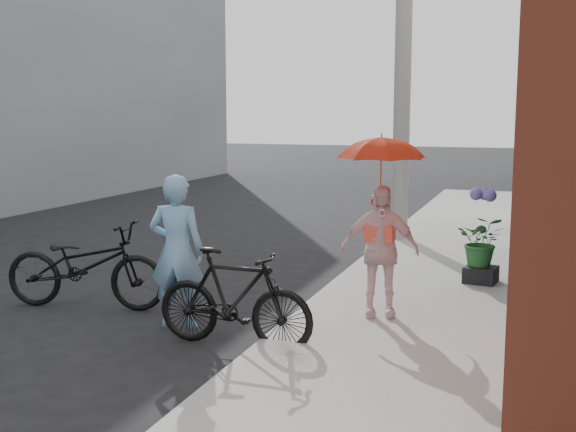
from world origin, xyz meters
The scene contains 11 objects.
ground centered at (0.00, 0.00, 0.00)m, with size 80.00×80.00×0.00m, color black.
sidewalk centered at (2.10, 2.00, 0.06)m, with size 2.20×24.00×0.12m, color #999893.
curb centered at (0.94, 2.00, 0.06)m, with size 0.12×24.00×0.12m, color #9E9E99.
utility_pole centered at (1.10, 6.00, 3.50)m, with size 0.28×0.28×7.00m, color #9E9E99.
officer centered at (-0.24, 0.48, 0.82)m, with size 0.60×0.39×1.64m, color #72A4CA.
bike_left centered at (-1.60, 0.77, 0.51)m, with size 0.68×1.94×1.02m, color black.
bike_right centered at (0.60, 0.05, 0.49)m, with size 0.46×1.62×0.98m, color black.
kimono_woman centered at (1.78, 1.20, 0.83)m, with size 0.83×0.34×1.41m, color silver.
parasol centered at (1.78, 1.20, 1.92)m, with size 0.88×0.88×0.78m, color red.
planter centered at (2.69, 3.10, 0.22)m, with size 0.39×0.39×0.20m, color black.
potted_plant centered at (2.69, 3.10, 0.65)m, with size 0.59×0.51×0.66m, color #27622C.
Camera 1 is at (3.34, -6.20, 2.30)m, focal length 45.00 mm.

